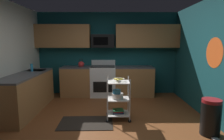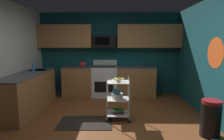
{
  "view_description": "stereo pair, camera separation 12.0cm",
  "coord_description": "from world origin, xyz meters",
  "px_view_note": "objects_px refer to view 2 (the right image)",
  "views": [
    {
      "loc": [
        0.11,
        -3.63,
        1.65
      ],
      "look_at": [
        0.13,
        0.48,
        1.05
      ],
      "focal_mm": 29.99,
      "sensor_mm": 36.0,
      "label": 1
    },
    {
      "loc": [
        0.23,
        -3.63,
        1.65
      ],
      "look_at": [
        0.13,
        0.48,
        1.05
      ],
      "focal_mm": 29.99,
      "sensor_mm": 36.0,
      "label": 2
    }
  ],
  "objects_px": {
    "mixing_bowl_large": "(117,96)",
    "book_stack": "(118,111)",
    "dish_soap_bottle": "(33,67)",
    "fruit_bowl": "(118,80)",
    "trash_can": "(211,118)",
    "rolling_cart": "(118,99)",
    "oven_range": "(105,81)",
    "kettle": "(83,64)",
    "microwave": "(105,41)",
    "mixing_bowl_small": "(116,92)"
  },
  "relations": [
    {
      "from": "microwave",
      "to": "mixing_bowl_small",
      "type": "distance_m",
      "value": 2.26
    },
    {
      "from": "mixing_bowl_small",
      "to": "trash_can",
      "type": "xyz_separation_m",
      "value": [
        1.67,
        -0.71,
        -0.29
      ]
    },
    {
      "from": "mixing_bowl_large",
      "to": "kettle",
      "type": "bearing_deg",
      "value": 120.21
    },
    {
      "from": "trash_can",
      "to": "dish_soap_bottle",
      "type": "bearing_deg",
      "value": 157.64
    },
    {
      "from": "oven_range",
      "to": "kettle",
      "type": "relative_size",
      "value": 4.17
    },
    {
      "from": "oven_range",
      "to": "mixing_bowl_small",
      "type": "distance_m",
      "value": 1.89
    },
    {
      "from": "microwave",
      "to": "rolling_cart",
      "type": "bearing_deg",
      "value": -78.16
    },
    {
      "from": "book_stack",
      "to": "microwave",
      "type": "bearing_deg",
      "value": 101.84
    },
    {
      "from": "mixing_bowl_large",
      "to": "kettle",
      "type": "xyz_separation_m",
      "value": [
        -1.06,
        1.83,
        0.48
      ]
    },
    {
      "from": "mixing_bowl_large",
      "to": "dish_soap_bottle",
      "type": "bearing_deg",
      "value": 158.62
    },
    {
      "from": "mixing_bowl_small",
      "to": "mixing_bowl_large",
      "type": "bearing_deg",
      "value": 35.58
    },
    {
      "from": "fruit_bowl",
      "to": "mixing_bowl_small",
      "type": "relative_size",
      "value": 1.49
    },
    {
      "from": "rolling_cart",
      "to": "dish_soap_bottle",
      "type": "height_order",
      "value": "dish_soap_bottle"
    },
    {
      "from": "mixing_bowl_small",
      "to": "trash_can",
      "type": "height_order",
      "value": "trash_can"
    },
    {
      "from": "kettle",
      "to": "dish_soap_bottle",
      "type": "distance_m",
      "value": 1.48
    },
    {
      "from": "microwave",
      "to": "dish_soap_bottle",
      "type": "distance_m",
      "value": 2.2
    },
    {
      "from": "mixing_bowl_large",
      "to": "book_stack",
      "type": "relative_size",
      "value": 1.03
    },
    {
      "from": "microwave",
      "to": "trash_can",
      "type": "relative_size",
      "value": 1.06
    },
    {
      "from": "dish_soap_bottle",
      "to": "trash_can",
      "type": "bearing_deg",
      "value": -22.36
    },
    {
      "from": "fruit_bowl",
      "to": "oven_range",
      "type": "bearing_deg",
      "value": 102.48
    },
    {
      "from": "rolling_cart",
      "to": "mixing_bowl_large",
      "type": "height_order",
      "value": "rolling_cart"
    },
    {
      "from": "rolling_cart",
      "to": "oven_range",
      "type": "bearing_deg",
      "value": 102.48
    },
    {
      "from": "fruit_bowl",
      "to": "book_stack",
      "type": "relative_size",
      "value": 1.11
    },
    {
      "from": "oven_range",
      "to": "trash_can",
      "type": "height_order",
      "value": "oven_range"
    },
    {
      "from": "microwave",
      "to": "trash_can",
      "type": "bearing_deg",
      "value": -52.52
    },
    {
      "from": "oven_range",
      "to": "trash_can",
      "type": "distance_m",
      "value": 3.27
    },
    {
      "from": "rolling_cart",
      "to": "kettle",
      "type": "height_order",
      "value": "kettle"
    },
    {
      "from": "microwave",
      "to": "kettle",
      "type": "distance_m",
      "value": 0.98
    },
    {
      "from": "microwave",
      "to": "fruit_bowl",
      "type": "relative_size",
      "value": 2.57
    },
    {
      "from": "book_stack",
      "to": "oven_range",
      "type": "bearing_deg",
      "value": 102.48
    },
    {
      "from": "mixing_bowl_large",
      "to": "dish_soap_bottle",
      "type": "distance_m",
      "value": 2.39
    },
    {
      "from": "oven_range",
      "to": "dish_soap_bottle",
      "type": "xyz_separation_m",
      "value": [
        -1.78,
        -0.98,
        0.54
      ]
    },
    {
      "from": "mixing_bowl_small",
      "to": "oven_range",
      "type": "bearing_deg",
      "value": 101.35
    },
    {
      "from": "fruit_bowl",
      "to": "microwave",
      "type": "bearing_deg",
      "value": 101.84
    },
    {
      "from": "fruit_bowl",
      "to": "book_stack",
      "type": "xyz_separation_m",
      "value": [
        0.0,
        0.0,
        -0.7
      ]
    },
    {
      "from": "microwave",
      "to": "kettle",
      "type": "relative_size",
      "value": 2.65
    },
    {
      "from": "trash_can",
      "to": "rolling_cart",
      "type": "bearing_deg",
      "value": 156.18
    },
    {
      "from": "microwave",
      "to": "rolling_cart",
      "type": "distance_m",
      "value": 2.34
    },
    {
      "from": "book_stack",
      "to": "rolling_cart",
      "type": "bearing_deg",
      "value": -45.0
    },
    {
      "from": "fruit_bowl",
      "to": "mixing_bowl_small",
      "type": "bearing_deg",
      "value": -157.08
    },
    {
      "from": "book_stack",
      "to": "kettle",
      "type": "xyz_separation_m",
      "value": [
        -1.08,
        1.83,
        0.82
      ]
    },
    {
      "from": "oven_range",
      "to": "fruit_bowl",
      "type": "height_order",
      "value": "oven_range"
    },
    {
      "from": "trash_can",
      "to": "kettle",
      "type": "bearing_deg",
      "value": 136.76
    },
    {
      "from": "mixing_bowl_small",
      "to": "dish_soap_bottle",
      "type": "height_order",
      "value": "dish_soap_bottle"
    },
    {
      "from": "trash_can",
      "to": "book_stack",
      "type": "bearing_deg",
      "value": 156.18
    },
    {
      "from": "fruit_bowl",
      "to": "kettle",
      "type": "xyz_separation_m",
      "value": [
        -1.08,
        1.83,
        0.12
      ]
    },
    {
      "from": "microwave",
      "to": "rolling_cart",
      "type": "height_order",
      "value": "microwave"
    },
    {
      "from": "mixing_bowl_large",
      "to": "book_stack",
      "type": "distance_m",
      "value": 0.35
    },
    {
      "from": "rolling_cart",
      "to": "kettle",
      "type": "distance_m",
      "value": 2.19
    },
    {
      "from": "rolling_cart",
      "to": "mixing_bowl_small",
      "type": "xyz_separation_m",
      "value": [
        -0.03,
        -0.01,
        0.17
      ]
    }
  ]
}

